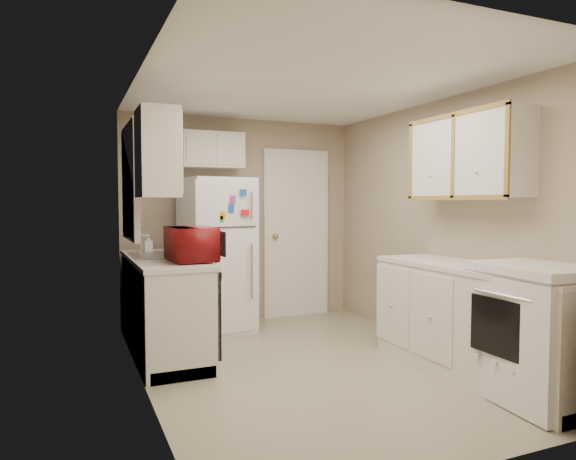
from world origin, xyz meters
name	(u,v)px	position (x,y,z in m)	size (l,w,h in m)	color
floor	(311,365)	(0.00, 0.00, 0.00)	(3.80, 3.80, 0.00)	#B3AB8E
ceiling	(311,85)	(0.00, 0.00, 2.40)	(3.80, 3.80, 0.00)	white
wall_left	(143,231)	(-1.40, 0.00, 1.20)	(3.80, 3.80, 0.00)	tan
wall_right	(442,224)	(1.40, 0.00, 1.20)	(3.80, 3.80, 0.00)	tan
wall_back	(242,220)	(0.00, 1.90, 1.20)	(2.80, 2.80, 0.00)	tan
wall_front	(472,243)	(0.00, -1.90, 1.20)	(2.80, 2.80, 0.00)	tan
left_counter	(164,305)	(-1.10, 0.90, 0.45)	(0.60, 1.80, 0.90)	silver
dishwasher	(210,310)	(-0.81, 0.30, 0.49)	(0.03, 0.58, 0.72)	black
sink	(161,260)	(-1.10, 1.05, 0.86)	(0.54, 0.74, 0.16)	gray
microwave	(192,244)	(-0.93, 0.45, 1.05)	(0.30, 0.54, 0.36)	maroon
soap_bottle	(148,242)	(-1.15, 1.49, 1.00)	(0.08, 0.08, 0.17)	silver
window_blinds	(131,182)	(-1.36, 1.05, 1.60)	(0.10, 0.98, 1.08)	silver
upper_cabinet_left	(157,153)	(-1.25, 0.22, 1.80)	(0.30, 0.45, 0.70)	silver
refrigerator	(217,255)	(-0.42, 1.50, 0.84)	(0.69, 0.67, 1.68)	white
cabinet_over_fridge	(212,150)	(-0.40, 1.75, 2.00)	(0.70, 0.30, 0.40)	silver
interior_door	(296,234)	(0.70, 1.86, 1.02)	(0.86, 0.06, 2.08)	white
right_counter	(477,322)	(1.10, -0.80, 0.45)	(0.60, 2.00, 0.90)	silver
stove	(540,333)	(1.12, -1.38, 0.49)	(0.66, 0.81, 0.99)	white
upper_cabinet_right	(468,157)	(1.25, -0.50, 1.80)	(0.30, 1.20, 0.70)	silver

